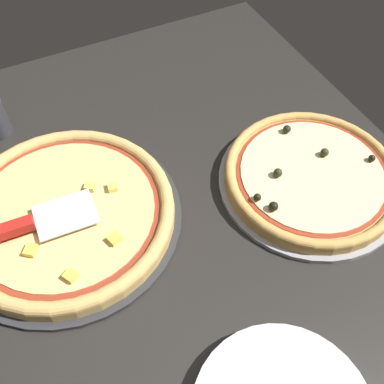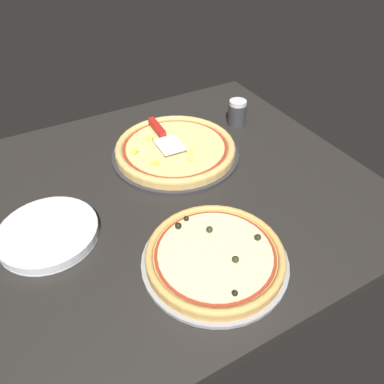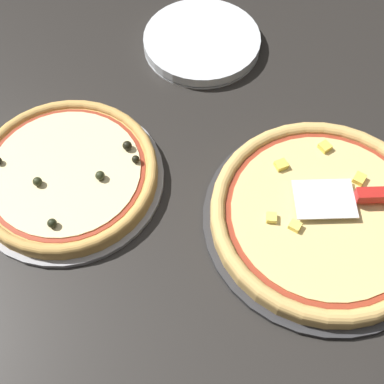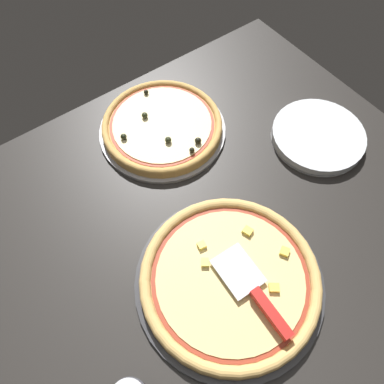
# 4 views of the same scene
# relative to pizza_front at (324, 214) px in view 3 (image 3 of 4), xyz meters

# --- Properties ---
(ground_plane) EXTENTS (1.20, 1.08, 0.04)m
(ground_plane) POSITION_rel_pizza_front_xyz_m (0.09, 0.14, -0.04)
(ground_plane) COLOR black
(pizza_pan_front) EXTENTS (0.43, 0.43, 0.01)m
(pizza_pan_front) POSITION_rel_pizza_front_xyz_m (-0.00, -0.00, -0.02)
(pizza_pan_front) COLOR #2D2D30
(pizza_pan_front) RESTS_ON ground_plane
(pizza_front) EXTENTS (0.40, 0.40, 0.04)m
(pizza_front) POSITION_rel_pizza_front_xyz_m (0.00, 0.00, 0.00)
(pizza_front) COLOR #DBAD60
(pizza_front) RESTS_ON pizza_pan_front
(pizza_pan_back) EXTENTS (0.36, 0.36, 0.01)m
(pizza_pan_back) POSITION_rel_pizza_front_xyz_m (0.13, 0.46, -0.02)
(pizza_pan_back) COLOR #939399
(pizza_pan_back) RESTS_ON ground_plane
(pizza_back) EXTENTS (0.34, 0.34, 0.04)m
(pizza_back) POSITION_rel_pizza_front_xyz_m (0.13, 0.46, -0.00)
(pizza_back) COLOR tan
(pizza_back) RESTS_ON pizza_pan_back
(serving_spatula) EXTENTS (0.09, 0.22, 0.02)m
(serving_spatula) POSITION_rel_pizza_front_xyz_m (0.02, -0.08, 0.03)
(serving_spatula) COLOR silver
(serving_spatula) RESTS_ON pizza_front
(plate_stack) EXTENTS (0.26, 0.26, 0.03)m
(plate_stack) POSITION_rel_pizza_front_xyz_m (0.46, 0.17, -0.01)
(plate_stack) COLOR silver
(plate_stack) RESTS_ON ground_plane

